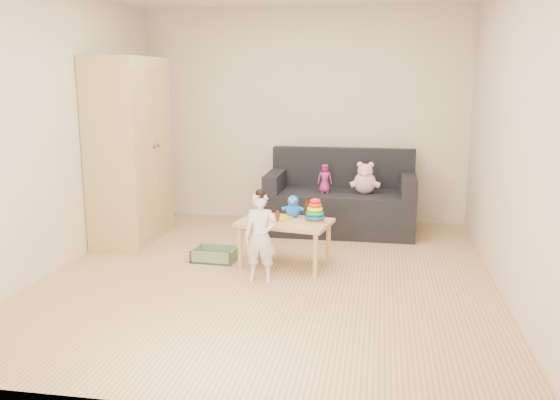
% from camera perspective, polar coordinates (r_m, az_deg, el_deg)
% --- Properties ---
extents(room, '(4.50, 4.50, 4.50)m').
position_cam_1_polar(room, '(5.17, -1.02, 6.52)').
color(room, tan).
rests_on(room, ground).
extents(wardrobe, '(0.55, 1.10, 1.98)m').
position_cam_1_polar(wardrobe, '(6.62, -14.22, 4.62)').
color(wardrobe, tan).
rests_on(wardrobe, ground).
extents(sofa, '(1.69, 0.85, 0.48)m').
position_cam_1_polar(sofa, '(6.91, 5.82, -1.12)').
color(sofa, black).
rests_on(sofa, ground).
extents(play_table, '(0.93, 0.68, 0.44)m').
position_cam_1_polar(play_table, '(5.63, 0.46, -4.20)').
color(play_table, tan).
rests_on(play_table, ground).
extents(storage_bin, '(0.43, 0.33, 0.12)m').
position_cam_1_polar(storage_bin, '(5.89, -6.28, -5.20)').
color(storage_bin, '#668560').
rests_on(storage_bin, ground).
extents(toddler, '(0.30, 0.20, 0.78)m').
position_cam_1_polar(toddler, '(5.19, -1.88, -3.66)').
color(toddler, silver).
rests_on(toddler, ground).
extents(pink_bear, '(0.32, 0.29, 0.30)m').
position_cam_1_polar(pink_bear, '(6.76, 8.18, 1.90)').
color(pink_bear, '#E8ABBC').
rests_on(pink_bear, sofa).
extents(doll, '(0.18, 0.14, 0.32)m').
position_cam_1_polar(doll, '(6.76, 4.33, 2.06)').
color(doll, '#AC2076').
rests_on(doll, sofa).
extents(ring_stacker, '(0.19, 0.19, 0.22)m').
position_cam_1_polar(ring_stacker, '(5.53, 3.38, -1.23)').
color(ring_stacker, '#D3960B').
rests_on(ring_stacker, play_table).
extents(brown_bottle, '(0.07, 0.07, 0.21)m').
position_cam_1_polar(brown_bottle, '(5.66, 2.76, -0.89)').
color(brown_bottle, black).
rests_on(brown_bottle, play_table).
extents(blue_plush, '(0.22, 0.19, 0.22)m').
position_cam_1_polar(blue_plush, '(5.70, 1.27, -0.58)').
color(blue_plush, '#1C69FF').
rests_on(blue_plush, play_table).
extents(wooden_figure, '(0.05, 0.04, 0.11)m').
position_cam_1_polar(wooden_figure, '(5.53, -0.24, -1.55)').
color(wooden_figure, brown).
rests_on(wooden_figure, play_table).
extents(yellow_book, '(0.28, 0.28, 0.02)m').
position_cam_1_polar(yellow_book, '(5.68, -0.12, -1.68)').
color(yellow_book, yellow).
rests_on(yellow_book, play_table).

